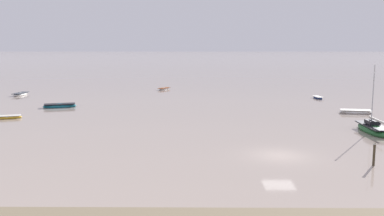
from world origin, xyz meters
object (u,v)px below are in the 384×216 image
object	(u,v)px
rowboat_moored_0	(21,94)
rowboat_moored_6	(356,112)
rowboat_moored_2	(8,117)
sailboat_moored_0	(373,129)
rowboat_moored_3	(318,98)
rowboat_moored_4	(164,89)
mooring_post_right	(374,155)
rowboat_moored_1	(60,106)

from	to	relation	value
rowboat_moored_0	rowboat_moored_6	bearing A→B (deg)	-103.51
rowboat_moored_2	sailboat_moored_0	bearing A→B (deg)	150.80
rowboat_moored_3	sailboat_moored_0	bearing A→B (deg)	-9.30
rowboat_moored_0	rowboat_moored_4	xyz separation A→B (m)	(24.21, 9.38, -0.04)
sailboat_moored_0	mooring_post_right	distance (m)	13.13
rowboat_moored_3	rowboat_moored_6	size ratio (longest dim) A/B	0.71
rowboat_moored_0	sailboat_moored_0	world-z (taller)	sailboat_moored_0
sailboat_moored_0	rowboat_moored_2	xyz separation A→B (m)	(-40.87, 7.59, -0.17)
rowboat_moored_0	mooring_post_right	world-z (taller)	mooring_post_right
rowboat_moored_0	rowboat_moored_3	world-z (taller)	rowboat_moored_0
rowboat_moored_1	rowboat_moored_4	xyz separation A→B (m)	(13.07, 23.17, -0.06)
sailboat_moored_0	rowboat_moored_4	size ratio (longest dim) A/B	2.14
rowboat_moored_0	rowboat_moored_6	size ratio (longest dim) A/B	0.98
rowboat_moored_2	rowboat_moored_6	world-z (taller)	rowboat_moored_6
sailboat_moored_0	mooring_post_right	xyz separation A→B (m)	(-4.89, -12.18, 0.51)
sailboat_moored_0	rowboat_moored_6	world-z (taller)	sailboat_moored_0
rowboat_moored_4	rowboat_moored_6	size ratio (longest dim) A/B	0.79
rowboat_moored_2	rowboat_moored_6	xyz separation A→B (m)	(43.41, 4.27, 0.04)
rowboat_moored_0	rowboat_moored_2	world-z (taller)	rowboat_moored_0
rowboat_moored_1	rowboat_moored_2	size ratio (longest dim) A/B	1.41
rowboat_moored_1	mooring_post_right	size ratio (longest dim) A/B	2.52
rowboat_moored_0	rowboat_moored_2	bearing A→B (deg)	-154.91
rowboat_moored_1	rowboat_moored_3	xyz separation A→B (m)	(39.28, 10.15, -0.07)
rowboat_moored_4	rowboat_moored_3	bearing A→B (deg)	-87.65
rowboat_moored_0	mooring_post_right	xyz separation A→B (m)	(43.68, -42.65, 0.64)
sailboat_moored_0	rowboat_moored_2	world-z (taller)	sailboat_moored_0
rowboat_moored_6	rowboat_moored_1	bearing A→B (deg)	1.97
rowboat_moored_2	mooring_post_right	size ratio (longest dim) A/B	1.78
rowboat_moored_3	rowboat_moored_6	distance (m)	15.00
sailboat_moored_0	rowboat_moored_2	size ratio (longest dim) A/B	2.10
rowboat_moored_0	rowboat_moored_6	distance (m)	54.40
rowboat_moored_2	rowboat_moored_3	size ratio (longest dim) A/B	1.13
rowboat_moored_4	rowboat_moored_6	distance (m)	38.83
rowboat_moored_1	rowboat_moored_4	bearing A→B (deg)	-136.45
sailboat_moored_0	rowboat_moored_1	distance (m)	40.98
rowboat_moored_0	sailboat_moored_0	distance (m)	57.34
rowboat_moored_3	mooring_post_right	xyz separation A→B (m)	(-6.75, -39.02, 0.69)
rowboat_moored_1	rowboat_moored_2	bearing A→B (deg)	52.29
rowboat_moored_2	rowboat_moored_3	bearing A→B (deg)	-174.42
rowboat_moored_0	rowboat_moored_4	world-z (taller)	rowboat_moored_0
rowboat_moored_6	rowboat_moored_2	bearing A→B (deg)	14.48
rowboat_moored_6	mooring_post_right	world-z (taller)	mooring_post_right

